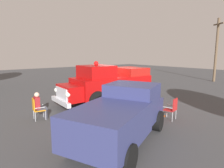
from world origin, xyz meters
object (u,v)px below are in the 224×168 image
Objects in this scene: classic_hot_rod at (123,78)px; utility_pole at (216,49)px; parked_pickup at (123,114)px; lawn_chair_by_car at (172,107)px; lawn_chair_near_truck at (36,107)px; spectator_seated at (39,105)px; traffic_cone at (160,110)px; vintage_fire_truck at (109,83)px.

utility_pole reaches higher than classic_hot_rod.
lawn_chair_by_car is at bearing -87.04° from parked_pickup.
lawn_chair_near_truck is 0.17m from spectator_seated.
classic_hot_rod is at bearing 68.09° from utility_pole.
classic_hot_rod is at bearing -27.92° from lawn_chair_by_car.
parked_pickup reaches higher than classic_hot_rod.
classic_hot_rod is at bearing -30.03° from traffic_cone.
parked_pickup is at bearing 147.18° from vintage_fire_truck.
spectator_seated reaches higher than lawn_chair_near_truck.
lawn_chair_by_car is at bearing -179.90° from traffic_cone.
utility_pole is at bearing -88.69° from spectator_seated.
parked_pickup is at bearing -159.30° from spectator_seated.
utility_pole is (4.30, -14.08, 2.88)m from lawn_chair_by_car.
spectator_seated is (-0.02, -0.13, 0.11)m from lawn_chair_near_truck.
spectator_seated is at bearing 91.31° from utility_pole.
classic_hot_rod is at bearing -42.04° from parked_pickup.
vintage_fire_truck reaches higher than traffic_cone.
classic_hot_rod reaches higher than lawn_chair_by_car.
lawn_chair_near_truck is at bearing 96.64° from vintage_fire_truck.
utility_pole is (-0.13, -14.32, 2.27)m from vintage_fire_truck.
vintage_fire_truck is 5.97m from classic_hot_rod.
vintage_fire_truck is 3.85m from traffic_cone.
spectator_seated reaches higher than traffic_cone.
parked_pickup is 4.39m from lawn_chair_near_truck.
classic_hot_rod is 9.29m from lawn_chair_by_car.
parked_pickup is 3.38m from traffic_cone.
utility_pole reaches higher than parked_pickup.
utility_pole reaches higher than traffic_cone.
vintage_fire_truck is at bearing -83.36° from lawn_chair_near_truck.
vintage_fire_truck is at bearing -82.93° from spectator_seated.
vintage_fire_truck reaches higher than lawn_chair_by_car.
parked_pickup is 3.97× the size of spectator_seated.
vintage_fire_truck is at bearing 3.11° from lawn_chair_by_car.
spectator_seated is (3.87, 4.72, 0.11)m from lawn_chair_by_car.
lawn_chair_near_truck is 5.82m from traffic_cone.
traffic_cone is at bearing -176.34° from vintage_fire_truck.
classic_hot_rod is at bearing -50.49° from vintage_fire_truck.
classic_hot_rod is 4.64× the size of lawn_chair_by_car.
traffic_cone is at bearing -123.44° from lawn_chair_near_truck.
vintage_fire_truck reaches higher than spectator_seated.
classic_hot_rod is 4.64× the size of lawn_chair_near_truck.
parked_pickup is 5.02× the size of lawn_chair_by_car.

